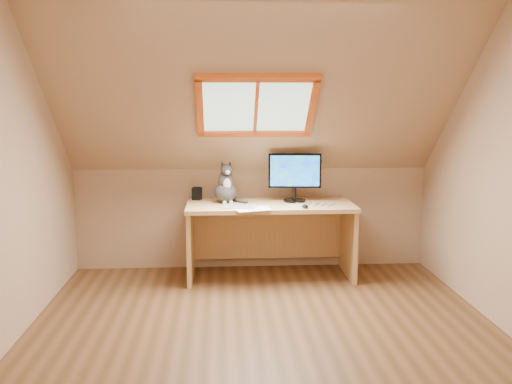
{
  "coord_description": "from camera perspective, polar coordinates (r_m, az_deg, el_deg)",
  "views": [
    {
      "loc": [
        -0.3,
        -3.87,
        1.66
      ],
      "look_at": [
        -0.0,
        1.0,
        0.89
      ],
      "focal_mm": 40.0,
      "sensor_mm": 36.0,
      "label": 1
    }
  ],
  "objects": [
    {
      "name": "cat",
      "position": [
        5.4,
        -3.06,
        0.47
      ],
      "size": [
        0.27,
        0.3,
        0.4
      ],
      "color": "#3E3A37",
      "rests_on": "desk"
    },
    {
      "name": "desk_speaker",
      "position": [
        5.58,
        -5.93,
        -0.16
      ],
      "size": [
        0.1,
        0.1,
        0.12
      ],
      "primitive_type": "cube",
      "rotation": [
        0.0,
        0.0,
        -0.21
      ],
      "color": "black",
      "rests_on": "desk"
    },
    {
      "name": "monitor",
      "position": [
        5.42,
        3.89,
        1.81
      ],
      "size": [
        0.5,
        0.21,
        0.46
      ],
      "color": "black",
      "rests_on": "desk"
    },
    {
      "name": "graphics_tablet",
      "position": [
        5.16,
        -1.65,
        -1.46
      ],
      "size": [
        0.32,
        0.26,
        0.01
      ],
      "primitive_type": "cube",
      "rotation": [
        0.0,
        0.0,
        -0.17
      ],
      "color": "#B2B2B7",
      "rests_on": "desk"
    },
    {
      "name": "mouse",
      "position": [
        5.13,
        4.93,
        -1.45
      ],
      "size": [
        0.07,
        0.11,
        0.03
      ],
      "primitive_type": "ellipsoid",
      "rotation": [
        0.0,
        0.0,
        -0.12
      ],
      "color": "black",
      "rests_on": "desk"
    },
    {
      "name": "room_shell",
      "position": [
        3.8,
        1.07,
        5.54
      ],
      "size": [
        3.52,
        3.52,
        2.41
      ],
      "color": "tan",
      "rests_on": "ground"
    },
    {
      "name": "ground",
      "position": [
        4.22,
        0.91,
        -14.14
      ],
      "size": [
        3.5,
        3.5,
        0.0
      ],
      "primitive_type": "plane",
      "color": "brown",
      "rests_on": "ground"
    },
    {
      "name": "cables",
      "position": [
        5.28,
        5.47,
        -1.29
      ],
      "size": [
        0.51,
        0.26,
        0.01
      ],
      "color": "silver",
      "rests_on": "desk"
    },
    {
      "name": "desk",
      "position": [
        5.46,
        1.37,
        -3.31
      ],
      "size": [
        1.57,
        0.69,
        0.71
      ],
      "color": "tan",
      "rests_on": "ground"
    },
    {
      "name": "papers",
      "position": [
        5.09,
        0.21,
        -1.66
      ],
      "size": [
        0.35,
        0.3,
        0.01
      ],
      "color": "white",
      "rests_on": "desk"
    }
  ]
}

